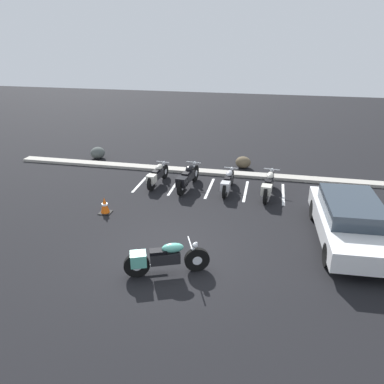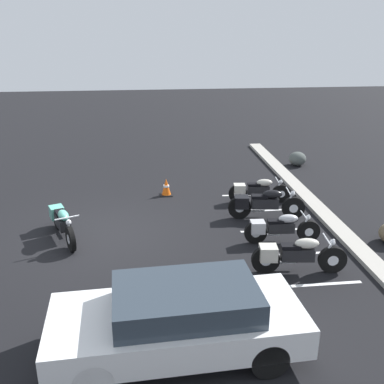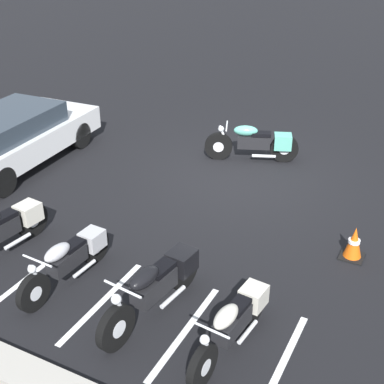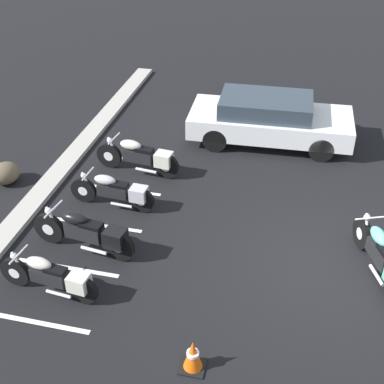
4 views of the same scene
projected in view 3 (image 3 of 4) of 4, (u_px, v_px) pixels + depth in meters
ground at (240, 177)px, 11.87m from camera, size 60.00×60.00×0.00m
motorcycle_teal_featured at (256, 142)px, 12.41m from camera, size 2.07×1.01×0.86m
parked_bike_0 at (234, 321)px, 7.13m from camera, size 0.58×1.99×0.78m
parked_bike_1 at (157, 285)px, 7.73m from camera, size 0.69×2.24×0.88m
parked_bike_2 at (70, 259)px, 8.39m from camera, size 0.56×2.00×0.78m
parked_bike_3 at (1, 230)px, 9.06m from camera, size 0.65×2.18×0.86m
car_white at (13, 137)px, 12.14m from camera, size 2.00×4.38×1.29m
concrete_curb at (40, 381)px, 6.69m from camera, size 18.00×0.50×0.12m
traffic_cone at (354, 244)px, 9.02m from camera, size 0.40×0.40×0.59m
stall_line_0 at (281, 366)px, 6.97m from camera, size 0.10×2.10×0.00m
stall_line_1 at (185, 332)px, 7.54m from camera, size 0.10×2.10×0.00m
stall_line_2 at (102, 302)px, 8.11m from camera, size 0.10×2.10×0.00m
stall_line_3 at (30, 276)px, 8.69m from camera, size 0.10×2.10×0.00m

